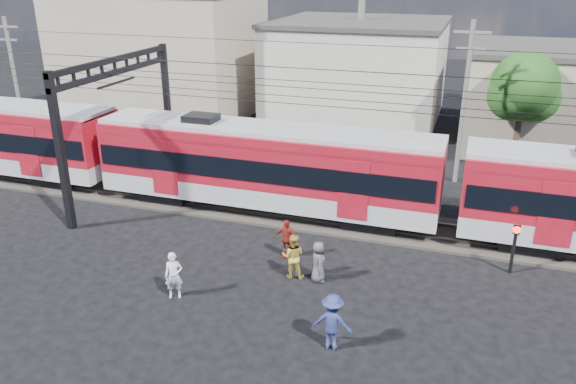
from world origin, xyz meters
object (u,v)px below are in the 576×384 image
object	(u,v)px
commuter_train	(270,164)
crossing_signal	(515,240)
pedestrian_a	(174,275)
pedestrian_c	(332,322)

from	to	relation	value
commuter_train	crossing_signal	xyz separation A→B (m)	(10.70, -2.53, -1.00)
pedestrian_a	pedestrian_c	world-z (taller)	pedestrian_c
commuter_train	pedestrian_a	size ratio (longest dim) A/B	29.04
commuter_train	pedestrian_a	xyz separation A→B (m)	(-0.64, -8.07, -1.54)
pedestrian_a	crossing_signal	xyz separation A→B (m)	(11.34, 5.54, 0.54)
crossing_signal	commuter_train	bearing A→B (deg)	166.71
pedestrian_a	pedestrian_c	distance (m)	6.07
pedestrian_a	pedestrian_c	bearing A→B (deg)	-33.09
pedestrian_c	crossing_signal	xyz separation A→B (m)	(5.36, 6.57, 0.47)
pedestrian_c	pedestrian_a	bearing A→B (deg)	-9.94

